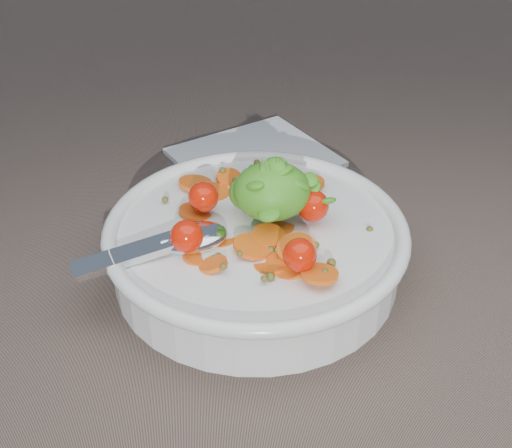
{
  "coord_description": "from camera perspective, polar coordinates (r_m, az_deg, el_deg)",
  "views": [
    {
      "loc": [
        -0.01,
        -0.48,
        0.4
      ],
      "look_at": [
        0.03,
        0.01,
        0.06
      ],
      "focal_mm": 45.0,
      "sensor_mm": 36.0,
      "label": 1
    }
  ],
  "objects": [
    {
      "name": "ground",
      "position": [
        0.63,
        -2.62,
        -5.01
      ],
      "size": [
        6.0,
        6.0,
        0.0
      ],
      "primitive_type": "plane",
      "color": "#786255",
      "rests_on": "ground"
    },
    {
      "name": "napkin",
      "position": [
        0.82,
        -0.16,
        5.94
      ],
      "size": [
        0.23,
        0.22,
        0.01
      ],
      "primitive_type": "cube",
      "rotation": [
        0.0,
        0.0,
        0.49
      ],
      "color": "white",
      "rests_on": "ground"
    },
    {
      "name": "bowl",
      "position": [
        0.62,
        -0.01,
        -1.77
      ],
      "size": [
        0.31,
        0.29,
        0.12
      ],
      "color": "white",
      "rests_on": "ground"
    }
  ]
}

